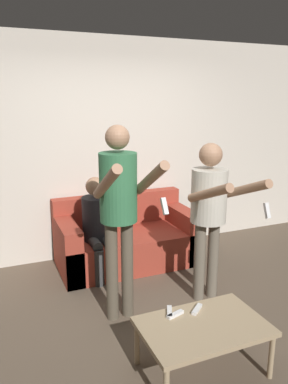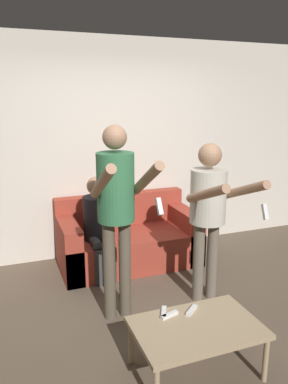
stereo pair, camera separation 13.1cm
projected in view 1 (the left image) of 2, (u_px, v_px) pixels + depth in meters
ground_plane at (167, 320)px, 3.44m from camera, size 14.00×14.00×0.00m
wall_back at (107, 149)px, 4.68m from camera, size 6.40×0.06×2.70m
couch at (126, 241)px, 4.58m from camera, size 1.65×0.84×0.81m
person_standing_left at (119, 202)px, 3.21m from camera, size 0.45×0.74×1.77m
person_standing_right at (210, 204)px, 3.57m from camera, size 0.46×0.80×1.58m
person_seated at (97, 223)px, 4.18m from camera, size 0.31×0.53×1.13m
coffee_table at (203, 329)px, 2.72m from camera, size 0.92×0.59×0.39m
remote_near at (197, 309)px, 2.88m from camera, size 0.14×0.12×0.02m
remote_mid at (175, 314)px, 2.81m from camera, size 0.15×0.08×0.02m
remote_far at (169, 312)px, 2.85m from camera, size 0.10×0.15×0.02m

